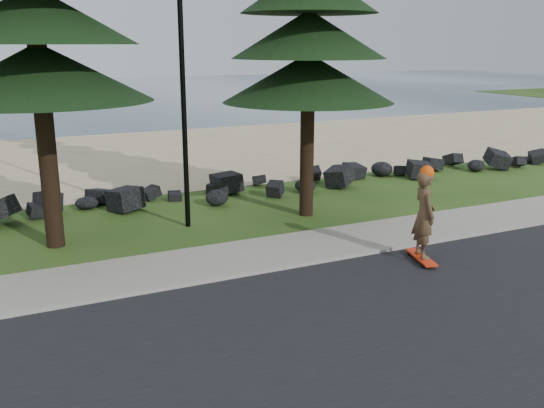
# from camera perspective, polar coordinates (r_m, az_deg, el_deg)

# --- Properties ---
(ground) EXTENTS (160.00, 160.00, 0.00)m
(ground) POSITION_cam_1_polar(r_m,az_deg,el_deg) (14.06, -3.87, -5.52)
(ground) COLOR #274917
(ground) RESTS_ON ground
(road) EXTENTS (160.00, 7.00, 0.02)m
(road) POSITION_cam_1_polar(r_m,az_deg,el_deg) (10.36, 5.69, -13.29)
(road) COLOR black
(road) RESTS_ON ground
(kerb) EXTENTS (160.00, 0.20, 0.10)m
(kerb) POSITION_cam_1_polar(r_m,az_deg,el_deg) (13.26, -2.41, -6.54)
(kerb) COLOR #A19E91
(kerb) RESTS_ON ground
(sidewalk) EXTENTS (160.00, 2.00, 0.08)m
(sidewalk) POSITION_cam_1_polar(r_m,az_deg,el_deg) (14.22, -4.17, -5.11)
(sidewalk) COLOR gray
(sidewalk) RESTS_ON ground
(beach_sand) EXTENTS (160.00, 15.00, 0.01)m
(beach_sand) POSITION_cam_1_polar(r_m,az_deg,el_deg) (27.63, -15.15, 4.17)
(beach_sand) COLOR tan
(beach_sand) RESTS_ON ground
(ocean) EXTENTS (160.00, 58.00, 0.01)m
(ocean) POSITION_cam_1_polar(r_m,az_deg,el_deg) (63.64, -21.46, 9.45)
(ocean) COLOR #2F465B
(ocean) RESTS_ON ground
(seawall_boulders) EXTENTS (60.00, 2.40, 1.10)m
(seawall_boulders) POSITION_cam_1_polar(r_m,az_deg,el_deg) (19.14, -10.11, -0.17)
(seawall_boulders) COLOR black
(seawall_boulders) RESTS_ON ground
(lamp_post) EXTENTS (0.25, 0.14, 8.14)m
(lamp_post) POSITION_cam_1_polar(r_m,az_deg,el_deg) (16.22, -8.43, 12.05)
(lamp_post) COLOR black
(lamp_post) RESTS_ON ground
(skateboarder) EXTENTS (0.66, 1.24, 2.25)m
(skateboarder) POSITION_cam_1_polar(r_m,az_deg,el_deg) (14.14, 14.12, -1.00)
(skateboarder) COLOR red
(skateboarder) RESTS_ON ground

